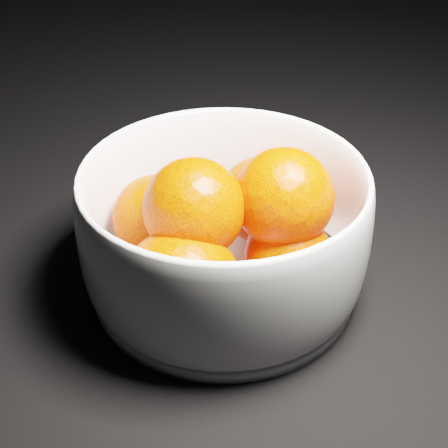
{
  "coord_description": "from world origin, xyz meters",
  "views": [
    {
      "loc": [
        -0.28,
        -0.19,
        0.38
      ],
      "look_at": [
        -0.25,
        0.25,
        0.07
      ],
      "focal_mm": 50.0,
      "sensor_mm": 36.0,
      "label": 1
    }
  ],
  "objects": [
    {
      "name": "orange_pile",
      "position": [
        -0.25,
        0.24,
        0.07
      ],
      "size": [
        0.19,
        0.21,
        0.14
      ],
      "color": "#E73502",
      "rests_on": "bowl"
    },
    {
      "name": "bowl",
      "position": [
        -0.25,
        0.25,
        0.06
      ],
      "size": [
        0.25,
        0.25,
        0.12
      ],
      "rotation": [
        0.0,
        0.0,
        -0.4
      ],
      "color": "white",
      "rests_on": "ground"
    }
  ]
}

